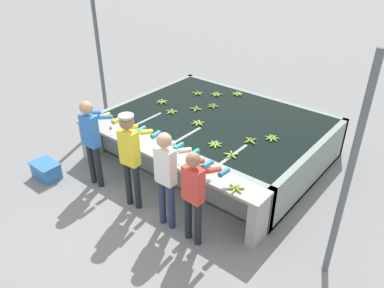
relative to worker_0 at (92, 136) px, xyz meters
The scene contains 26 objects.
ground_plane 1.55m from the worker_0, 18.56° to the left, with size 80.00×80.00×0.00m, color gray.
wash_tank 2.69m from the worker_0, 65.38° to the left, with size 4.24×3.15×0.86m.
work_ledge 1.31m from the worker_0, 28.46° to the left, with size 4.24×0.45×0.86m.
worker_0 is the anchor object (origin of this frame).
worker_1 1.01m from the worker_0, ahead, with size 0.46×0.74×1.76m.
worker_2 1.80m from the worker_0, ahead, with size 0.41×0.72×1.71m.
worker_3 2.35m from the worker_0, ahead, with size 0.43×0.72×1.59m.
banana_bunch_floating_0 2.86m from the worker_0, 41.50° to the left, with size 0.27×0.27×0.08m.
banana_bunch_floating_1 2.20m from the worker_0, 38.71° to the left, with size 0.27×0.28×0.08m.
banana_bunch_floating_2 3.04m from the worker_0, 90.30° to the left, with size 0.28×0.27×0.08m.
banana_bunch_floating_3 2.40m from the worker_0, 78.07° to the left, with size 0.27×0.27×0.08m.
banana_bunch_floating_4 3.29m from the worker_0, 83.74° to the left, with size 0.28×0.28×0.08m.
banana_bunch_floating_5 1.91m from the worker_0, 84.36° to the left, with size 0.28×0.27×0.08m.
banana_bunch_floating_6 2.18m from the worker_0, 98.79° to the left, with size 0.28×0.27×0.08m.
banana_bunch_floating_7 3.69m from the worker_0, 78.65° to the left, with size 0.28×0.27×0.08m.
banana_bunch_floating_8 2.77m from the worker_0, 75.53° to the left, with size 0.27×0.27×0.08m.
banana_bunch_floating_9 3.27m from the worker_0, 42.94° to the left, with size 0.28×0.28×0.08m.
banana_bunch_floating_10 2.49m from the worker_0, 30.37° to the left, with size 0.28×0.27×0.08m.
banana_bunch_floating_11 2.08m from the worker_0, 62.65° to the left, with size 0.28×0.27×0.08m.
banana_bunch_ledge_0 2.13m from the worker_0, 18.96° to the left, with size 0.28×0.28×0.08m.
banana_bunch_ledge_1 2.79m from the worker_0, 10.44° to the left, with size 0.28×0.28×0.08m.
knife_0 0.60m from the worker_0, 107.28° to the left, with size 0.30×0.23×0.02m.
knife_1 1.65m from the worker_0, 17.63° to the left, with size 0.35×0.10×0.02m.
crate 1.38m from the worker_0, 150.67° to the right, with size 0.55×0.39×0.32m.
support_post_left 2.81m from the worker_0, 137.33° to the left, with size 0.09×0.09×3.20m.
support_post_right 4.28m from the worker_0, ahead, with size 0.09×0.09×3.20m.
Camera 1 is at (4.00, -3.74, 4.24)m, focal length 35.00 mm.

